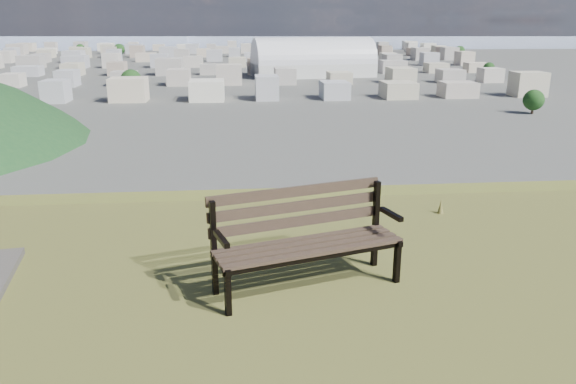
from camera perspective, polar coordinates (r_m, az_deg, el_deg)
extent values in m
cube|color=#433526|center=(4.84, 2.97, -6.20)|extent=(1.63, 0.57, 0.03)
cube|color=#433526|center=(4.93, 2.41, -5.73)|extent=(1.63, 0.57, 0.03)
cube|color=#433526|center=(5.02, 1.88, -5.27)|extent=(1.63, 0.57, 0.03)
cube|color=#433526|center=(5.12, 1.36, -4.83)|extent=(1.63, 0.57, 0.03)
cube|color=#433526|center=(5.13, 1.04, -2.99)|extent=(1.62, 0.52, 0.09)
cube|color=#433526|center=(5.10, 0.94, -1.48)|extent=(1.62, 0.52, 0.09)
cube|color=#433526|center=(5.08, 0.85, 0.05)|extent=(1.62, 0.52, 0.09)
cube|color=black|center=(4.65, -6.13, -10.07)|extent=(0.06, 0.07, 0.41)
cube|color=black|center=(4.91, -7.54, -5.72)|extent=(0.06, 0.07, 0.86)
cube|color=black|center=(4.74, -6.84, -7.19)|extent=(0.18, 0.46, 0.05)
cube|color=black|center=(4.60, -6.79, -4.76)|extent=(0.14, 0.34, 0.04)
cube|color=black|center=(5.27, 11.03, -6.92)|extent=(0.06, 0.07, 0.41)
cube|color=black|center=(5.50, 8.89, -3.24)|extent=(0.06, 0.07, 0.86)
cube|color=black|center=(5.35, 10.04, -4.44)|extent=(0.18, 0.46, 0.05)
cube|color=black|center=(5.23, 10.45, -2.23)|extent=(0.14, 0.34, 0.04)
cube|color=black|center=(4.84, 3.01, -6.70)|extent=(1.62, 0.53, 0.04)
cube|color=black|center=(5.14, 1.32, -5.23)|extent=(1.62, 0.53, 0.04)
cone|color=brown|center=(7.27, 15.26, -1.43)|extent=(0.08, 0.08, 0.18)
cube|color=silver|center=(291.78, 2.53, 12.30)|extent=(62.75, 32.99, 6.66)
cylinder|color=white|center=(291.53, 2.54, 12.96)|extent=(62.75, 32.99, 25.31)
cube|color=silver|center=(213.22, -21.89, 9.42)|extent=(11.00, 11.00, 7.00)
cube|color=#BAAEA0|center=(207.76, -15.45, 9.85)|extent=(11.00, 11.00, 7.00)
cube|color=beige|center=(204.98, -8.73, 10.17)|extent=(11.00, 11.00, 7.00)
cube|color=#AFAFB4|center=(205.00, -1.91, 10.36)|extent=(11.00, 11.00, 7.00)
cube|color=beige|center=(207.80, 4.82, 10.40)|extent=(11.00, 11.00, 7.00)
cube|color=tan|center=(213.29, 11.29, 10.30)|extent=(11.00, 11.00, 7.00)
cube|color=beige|center=(221.25, 17.35, 10.10)|extent=(11.00, 11.00, 7.00)
cube|color=#ACA59C|center=(231.44, 22.93, 9.81)|extent=(11.00, 11.00, 7.00)
cube|color=#BAAEA0|center=(271.83, -26.39, 10.28)|extent=(11.00, 11.00, 7.00)
cube|color=beige|center=(264.33, -21.45, 10.72)|extent=(11.00, 11.00, 7.00)
cube|color=#AFAFB4|center=(258.83, -16.25, 11.10)|extent=(11.00, 11.00, 7.00)
cube|color=beige|center=(255.48, -10.86, 11.39)|extent=(11.00, 11.00, 7.00)
cube|color=tan|center=(254.36, -5.37, 11.59)|extent=(11.00, 11.00, 7.00)
cube|color=beige|center=(255.50, 0.14, 11.69)|extent=(11.00, 11.00, 7.00)
cube|color=#ACA59C|center=(258.88, 5.54, 11.68)|extent=(11.00, 11.00, 7.00)
cube|color=silver|center=(264.39, 10.77, 11.58)|extent=(11.00, 11.00, 7.00)
cube|color=#BAAEA0|center=(271.92, 15.74, 11.39)|extent=(11.00, 11.00, 7.00)
cube|color=beige|center=(281.30, 20.40, 11.14)|extent=(11.00, 11.00, 7.00)
cube|color=beige|center=(322.74, -25.33, 11.21)|extent=(11.00, 11.00, 7.00)
cube|color=tan|center=(315.53, -21.16, 11.60)|extent=(11.00, 11.00, 7.00)
cube|color=beige|center=(310.02, -16.80, 11.93)|extent=(11.00, 11.00, 7.00)
cube|color=#ACA59C|center=(306.29, -12.30, 12.20)|extent=(11.00, 11.00, 7.00)
cube|color=silver|center=(304.41, -7.71, 12.40)|extent=(11.00, 11.00, 7.00)
cube|color=#BAAEA0|center=(304.42, -3.08, 12.53)|extent=(11.00, 11.00, 7.00)
cube|color=beige|center=(306.32, 1.52, 12.57)|extent=(11.00, 11.00, 7.00)
cube|color=#AFAFB4|center=(310.06, 6.03, 12.54)|extent=(11.00, 11.00, 7.00)
cube|color=beige|center=(315.60, 10.42, 12.44)|extent=(11.00, 11.00, 7.00)
cube|color=tan|center=(322.82, 14.62, 12.27)|extent=(11.00, 11.00, 7.00)
cube|color=beige|center=(331.63, 18.61, 12.06)|extent=(11.00, 11.00, 7.00)
cube|color=silver|center=(373.79, -24.56, 11.89)|extent=(11.00, 11.00, 7.00)
cube|color=#BAAEA0|center=(366.80, -20.94, 12.23)|extent=(11.00, 11.00, 7.00)
cube|color=beige|center=(361.27, -17.19, 12.52)|extent=(11.00, 11.00, 7.00)
cube|color=#AFAFB4|center=(357.27, -13.33, 12.77)|extent=(11.00, 11.00, 7.00)
cube|color=beige|center=(354.85, -9.39, 12.97)|extent=(11.00, 11.00, 7.00)
cube|color=tan|center=(354.05, -5.42, 13.11)|extent=(11.00, 11.00, 7.00)
cube|color=beige|center=(354.87, -1.43, 13.18)|extent=(11.00, 11.00, 7.00)
cube|color=#ACA59C|center=(357.30, 2.51, 13.20)|extent=(11.00, 11.00, 7.00)
cube|color=silver|center=(361.32, 6.39, 13.16)|extent=(11.00, 11.00, 7.00)
cube|color=#BAAEA0|center=(366.86, 10.16, 13.06)|extent=(11.00, 11.00, 7.00)
cube|color=beige|center=(373.87, 13.80, 12.91)|extent=(11.00, 11.00, 7.00)
cube|color=#AFAFB4|center=(382.26, 17.29, 12.72)|extent=(11.00, 11.00, 7.00)
cube|color=beige|center=(432.98, -27.04, 12.08)|extent=(11.00, 11.00, 7.00)
cube|color=tan|center=(424.93, -23.97, 12.41)|extent=(11.00, 11.00, 7.00)
cube|color=beige|center=(418.11, -20.78, 12.70)|extent=(11.00, 11.00, 7.00)
cube|color=#ACA59C|center=(412.57, -17.49, 12.97)|extent=(11.00, 11.00, 7.00)
cube|color=silver|center=(408.36, -14.11, 13.20)|extent=(11.00, 11.00, 7.00)
cube|color=#BAAEA0|center=(405.54, -10.67, 13.39)|extent=(11.00, 11.00, 7.00)
cube|color=beige|center=(404.12, -7.18, 13.53)|extent=(11.00, 11.00, 7.00)
cube|color=#AFAFB4|center=(404.13, -3.68, 13.62)|extent=(11.00, 11.00, 7.00)
cube|color=beige|center=(405.56, -0.19, 13.67)|extent=(11.00, 11.00, 7.00)
cube|color=tan|center=(408.40, 3.26, 13.67)|extent=(11.00, 11.00, 7.00)
cube|color=beige|center=(412.61, 6.65, 13.62)|extent=(11.00, 11.00, 7.00)
cube|color=#ACA59C|center=(418.17, 9.97, 13.52)|extent=(11.00, 11.00, 7.00)
cube|color=silver|center=(425.01, 13.18, 13.39)|extent=(11.00, 11.00, 7.00)
cube|color=#BAAEA0|center=(433.07, 16.28, 13.23)|extent=(11.00, 11.00, 7.00)
cube|color=beige|center=(483.92, -26.27, 12.52)|extent=(11.00, 11.00, 7.00)
cube|color=#AFAFB4|center=(476.13, -23.51, 12.81)|extent=(11.00, 11.00, 7.00)
cube|color=beige|center=(469.44, -20.65, 13.08)|extent=(11.00, 11.00, 7.00)
cube|color=tan|center=(463.89, -17.72, 13.32)|extent=(11.00, 11.00, 7.00)
cube|color=beige|center=(459.53, -14.71, 13.53)|extent=(11.00, 11.00, 7.00)
cube|color=#ACA59C|center=(456.39, -11.66, 13.71)|extent=(11.00, 11.00, 7.00)
cube|color=silver|center=(454.50, -8.56, 13.85)|extent=(11.00, 11.00, 7.00)
cube|color=#BAAEA0|center=(453.87, -5.44, 13.95)|extent=(11.00, 11.00, 7.00)
cube|color=beige|center=(454.51, -2.33, 14.02)|extent=(11.00, 11.00, 7.00)
cube|color=#AFAFB4|center=(456.42, 0.78, 14.04)|extent=(11.00, 11.00, 7.00)
cube|color=beige|center=(459.57, 3.85, 14.03)|extent=(11.00, 11.00, 7.00)
cube|color=tan|center=(463.94, 6.86, 13.98)|extent=(11.00, 11.00, 7.00)
cube|color=beige|center=(469.50, 9.81, 13.89)|extent=(11.00, 11.00, 7.00)
cube|color=#ACA59C|center=(476.20, 12.69, 13.77)|extent=(11.00, 11.00, 7.00)
cube|color=silver|center=(484.01, 15.47, 13.62)|extent=(11.00, 11.00, 7.00)
cube|color=#BAAEA0|center=(534.96, -25.64, 12.87)|extent=(11.00, 11.00, 7.00)
cube|color=beige|center=(527.37, -23.13, 13.13)|extent=(11.00, 11.00, 7.00)
cube|color=#AFAFB4|center=(520.78, -20.55, 13.37)|extent=(11.00, 11.00, 7.00)
cube|color=beige|center=(515.23, -17.90, 13.60)|extent=(11.00, 11.00, 7.00)
cube|color=tan|center=(510.74, -15.20, 13.79)|extent=(11.00, 11.00, 7.00)
cube|color=beige|center=(507.36, -12.45, 13.96)|extent=(11.00, 11.00, 7.00)
cube|color=#ACA59C|center=(505.09, -9.67, 14.10)|extent=(11.00, 11.00, 7.00)
cube|color=silver|center=(503.95, -6.86, 14.21)|extent=(11.00, 11.00, 7.00)
cube|color=#BAAEA0|center=(503.96, -4.05, 14.29)|extent=(11.00, 11.00, 7.00)
cube|color=beige|center=(505.10, -1.24, 14.33)|extent=(11.00, 11.00, 7.00)
cube|color=#AFAFB4|center=(507.38, 1.55, 14.34)|extent=(11.00, 11.00, 7.00)
cube|color=beige|center=(510.78, 4.31, 14.32)|extent=(11.00, 11.00, 7.00)
cube|color=tan|center=(515.28, 7.03, 14.26)|extent=(11.00, 11.00, 7.00)
cube|color=beige|center=(520.85, 9.69, 14.18)|extent=(11.00, 11.00, 7.00)
cube|color=#ACA59C|center=(527.44, 12.29, 14.07)|extent=(11.00, 11.00, 7.00)
cube|color=silver|center=(535.04, 14.82, 13.94)|extent=(11.00, 11.00, 7.00)
cube|color=#BAAEA0|center=(586.06, -25.12, 13.16)|extent=(11.00, 11.00, 7.00)
cube|color=beige|center=(578.65, -22.82, 13.40)|extent=(11.00, 11.00, 7.00)
cube|color=#AFAFB4|center=(572.15, -20.47, 13.62)|extent=(11.00, 11.00, 7.00)
cube|color=beige|center=(566.59, -18.06, 13.82)|extent=(11.00, 11.00, 7.00)
cube|color=tan|center=(562.00, -15.60, 14.01)|extent=(11.00, 11.00, 7.00)
cube|color=beige|center=(558.40, -13.10, 14.17)|extent=(11.00, 11.00, 7.00)
cube|color=#ACA59C|center=(555.82, -10.57, 14.30)|extent=(11.00, 11.00, 7.00)
cube|color=silver|center=(554.27, -8.02, 14.41)|extent=(11.00, 11.00, 7.00)
cube|color=#BAAEA0|center=(553.76, -5.46, 14.50)|extent=(11.00, 11.00, 7.00)
cube|color=beige|center=(554.28, -2.90, 14.55)|extent=(11.00, 11.00, 7.00)
cube|color=#AFAFB4|center=(555.85, -0.35, 14.58)|extent=(11.00, 11.00, 7.00)
cube|color=beige|center=(558.44, 2.19, 14.58)|extent=(11.00, 11.00, 7.00)
cube|color=tan|center=(562.04, 4.70, 14.55)|extent=(11.00, 11.00, 7.00)
cube|color=beige|center=(566.64, 7.17, 14.50)|extent=(11.00, 11.00, 7.00)
cube|color=#ACA59C|center=(572.21, 9.59, 14.42)|extent=(11.00, 11.00, 7.00)
cube|color=silver|center=(578.72, 11.96, 14.32)|extent=(11.00, 11.00, 7.00)
cube|color=#BAAEA0|center=(586.14, 14.28, 14.20)|extent=(11.00, 11.00, 7.00)
cylinder|color=#332519|center=(188.31, 23.57, 7.61)|extent=(0.80, 0.80, 2.10)
sphere|color=black|center=(187.90, 23.68, 8.56)|extent=(6.30, 6.30, 6.30)
cylinder|color=#332519|center=(228.26, -15.57, 9.89)|extent=(0.80, 0.80, 2.70)
sphere|color=black|center=(227.84, -15.65, 10.90)|extent=(8.10, 8.10, 8.10)
cylinder|color=#332519|center=(312.82, 19.69, 11.24)|extent=(0.80, 0.80, 1.95)
sphere|color=black|center=(312.58, 19.74, 11.77)|extent=(5.85, 5.85, 5.85)
cylinder|color=#332519|center=(408.54, 3.26, 13.33)|extent=(0.80, 0.80, 2.25)
sphere|color=black|center=(408.34, 3.26, 13.81)|extent=(6.75, 6.75, 6.75)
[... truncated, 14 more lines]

